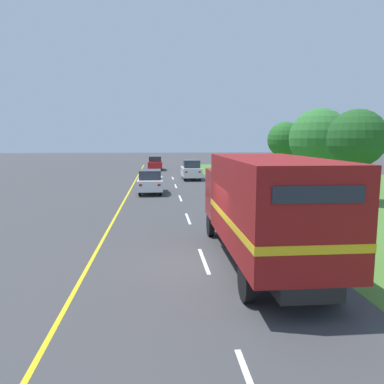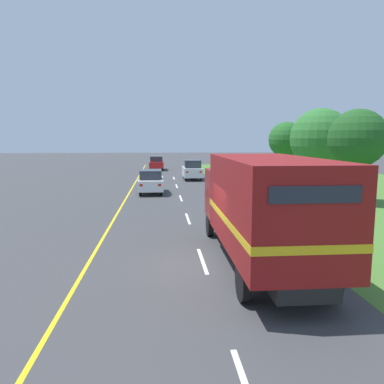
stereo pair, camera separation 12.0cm
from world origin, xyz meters
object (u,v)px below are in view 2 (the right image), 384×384
lead_car_white_ahead (192,170)px  lead_car_red_ahead (156,163)px  lead_car_white (151,181)px  highway_sign (297,184)px  roadside_tree_near (358,139)px  roadside_tree_mid (320,138)px  roadside_tree_far (287,140)px  horse_trailer_truck (262,205)px

lead_car_white_ahead → lead_car_red_ahead: 12.54m
lead_car_white_ahead → lead_car_red_ahead: (-3.64, 12.00, -0.06)m
lead_car_white → highway_sign: (7.94, -8.28, 0.73)m
roadside_tree_near → roadside_tree_mid: 6.61m
lead_car_white_ahead → roadside_tree_far: bearing=-5.7°
horse_trailer_truck → lead_car_red_ahead: size_ratio=1.86×
horse_trailer_truck → lead_car_white: horse_trailer_truck is taller
lead_car_white → lead_car_white_ahead: lead_car_white_ahead is taller
lead_car_red_ahead → highway_sign: bearing=-75.3°
horse_trailer_truck → roadside_tree_far: size_ratio=1.50×
lead_car_red_ahead → horse_trailer_truck: bearing=-84.5°
roadside_tree_mid → roadside_tree_far: 7.03m
lead_car_white → highway_sign: 11.50m
lead_car_red_ahead → roadside_tree_mid: size_ratio=0.71×
lead_car_white_ahead → lead_car_red_ahead: lead_car_white_ahead is taller
lead_car_white → roadside_tree_mid: roadside_tree_mid is taller
highway_sign → roadside_tree_mid: 11.25m
roadside_tree_mid → lead_car_white: bearing=-174.3°
lead_car_white → highway_sign: bearing=-46.2°
horse_trailer_truck → roadside_tree_mid: (9.48, 17.66, 2.08)m
roadside_tree_near → horse_trailer_truck: bearing=-129.0°
roadside_tree_mid → roadside_tree_far: bearing=92.7°
lead_car_white → roadside_tree_near: size_ratio=0.67×
horse_trailer_truck → lead_car_red_ahead: (-3.65, 37.59, -1.02)m
lead_car_white_ahead → roadside_tree_far: 9.65m
lead_car_white_ahead → roadside_tree_far: size_ratio=0.73×
horse_trailer_truck → roadside_tree_near: roadside_tree_near is taller
horse_trailer_truck → highway_sign: bearing=63.0°
lead_car_red_ahead → roadside_tree_far: size_ratio=0.81×
roadside_tree_near → roadside_tree_far: size_ratio=1.03×
horse_trailer_truck → roadside_tree_far: roadside_tree_far is taller
highway_sign → roadside_tree_near: roadside_tree_near is taller
roadside_tree_mid → horse_trailer_truck: bearing=-118.2°
lead_car_white_ahead → highway_sign: highway_sign is taller
horse_trailer_truck → lead_car_red_ahead: 37.78m
roadside_tree_near → lead_car_red_ahead: bearing=115.4°
roadside_tree_near → roadside_tree_far: roadside_tree_near is taller
roadside_tree_near → roadside_tree_mid: bearing=85.6°
lead_car_white_ahead → roadside_tree_mid: size_ratio=0.65×
lead_car_white → roadside_tree_mid: 13.74m
highway_sign → roadside_tree_near: 6.19m
lead_car_white → horse_trailer_truck: bearing=-76.8°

